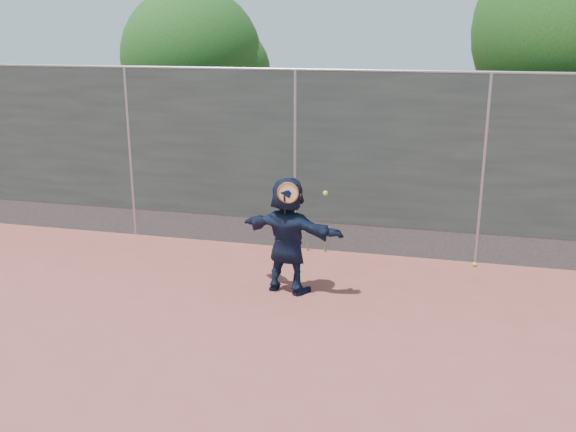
# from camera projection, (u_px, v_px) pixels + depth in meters

# --- Properties ---
(ground) EXTENTS (80.00, 80.00, 0.00)m
(ground) POSITION_uv_depth(u_px,v_px,m) (228.00, 338.00, 7.80)
(ground) COLOR #9E4C42
(ground) RESTS_ON ground
(player) EXTENTS (1.62, 0.84, 1.67)m
(player) POSITION_uv_depth(u_px,v_px,m) (288.00, 235.00, 9.01)
(player) COLOR #121B33
(player) RESTS_ON ground
(ball_ground) EXTENTS (0.07, 0.07, 0.07)m
(ball_ground) POSITION_uv_depth(u_px,v_px,m) (475.00, 264.00, 10.16)
(ball_ground) COLOR #AFD72F
(ball_ground) RESTS_ON ground
(fence) EXTENTS (20.00, 0.06, 3.03)m
(fence) POSITION_uv_depth(u_px,v_px,m) (295.00, 157.00, 10.62)
(fence) COLOR #38423D
(fence) RESTS_ON ground
(swing_action) EXTENTS (0.68, 0.15, 0.51)m
(swing_action) POSITION_uv_depth(u_px,v_px,m) (292.00, 194.00, 8.63)
(swing_action) COLOR #C55712
(swing_action) RESTS_ON ground
(tree_left) EXTENTS (3.15, 3.00, 4.53)m
(tree_left) POSITION_uv_depth(u_px,v_px,m) (200.00, 62.00, 13.74)
(tree_left) COLOR #382314
(tree_left) RESTS_ON ground
(weed_clump) EXTENTS (0.68, 0.07, 0.30)m
(weed_clump) POSITION_uv_depth(u_px,v_px,m) (310.00, 243.00, 10.85)
(weed_clump) COLOR #387226
(weed_clump) RESTS_ON ground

